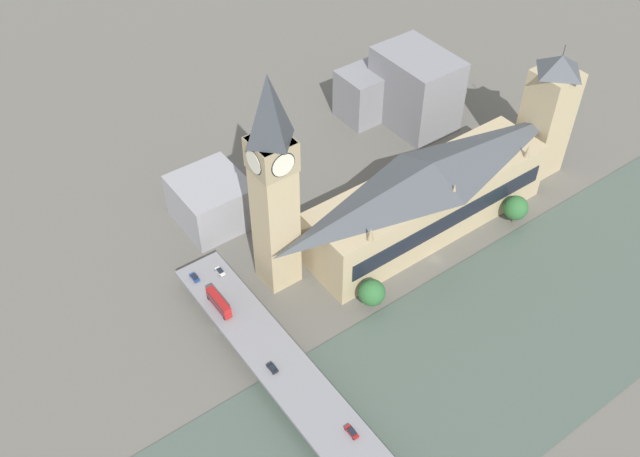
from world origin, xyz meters
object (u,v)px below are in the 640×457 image
at_px(car_southbound_lead, 352,432).
at_px(car_southbound_mid, 272,368).
at_px(clock_tower, 273,183).
at_px(double_decker_bus_rear, 219,302).
at_px(victoria_tower, 547,115).
at_px(car_southbound_extra, 195,277).
at_px(road_bridge, 344,443).
at_px(car_northbound_tail, 220,271).
at_px(parliament_hall, 429,196).

xyz_separation_m(car_southbound_lead, car_southbound_mid, (29.78, 5.89, -0.05)).
relative_size(clock_tower, double_decker_bus_rear, 6.67).
relative_size(clock_tower, victoria_tower, 1.46).
height_order(victoria_tower, car_southbound_mid, victoria_tower).
relative_size(double_decker_bus_rear, car_southbound_extra, 2.82).
relative_size(victoria_tower, road_bridge, 0.33).
bearing_deg(car_southbound_lead, road_bridge, 99.63).
bearing_deg(road_bridge, double_decker_bus_rear, 3.59).
xyz_separation_m(victoria_tower, car_northbound_tail, (18.70, 131.70, -18.19)).
distance_m(parliament_hall, car_southbound_extra, 84.85).
xyz_separation_m(car_southbound_lead, car_southbound_extra, (74.13, 7.00, 0.01)).
bearing_deg(car_southbound_extra, double_decker_bus_rear, -178.85).
relative_size(parliament_hall, car_southbound_lead, 20.65).
bearing_deg(clock_tower, victoria_tower, -95.37).
height_order(victoria_tower, car_southbound_lead, victoria_tower).
relative_size(road_bridge, car_southbound_extra, 38.74).
height_order(car_southbound_mid, car_southbound_extra, car_southbound_extra).
xyz_separation_m(clock_tower, car_northbound_tail, (7.96, 17.53, -34.66)).
xyz_separation_m(double_decker_bus_rear, car_southbound_lead, (-58.78, -6.69, -1.97)).
height_order(victoria_tower, road_bridge, victoria_tower).
height_order(car_southbound_lead, car_southbound_mid, car_southbound_lead).
distance_m(road_bridge, car_northbound_tail, 72.34).
xyz_separation_m(clock_tower, victoria_tower, (-10.73, -114.17, -16.48)).
bearing_deg(victoria_tower, car_northbound_tail, 81.92).
bearing_deg(parliament_hall, car_southbound_lead, 125.30).
bearing_deg(car_southbound_mid, road_bridge, -174.49).
distance_m(victoria_tower, car_southbound_mid, 141.72).
distance_m(road_bridge, double_decker_bus_rear, 59.51).
bearing_deg(road_bridge, parliament_hall, -55.50).
bearing_deg(car_southbound_lead, double_decker_bus_rear, 6.49).
bearing_deg(parliament_hall, car_northbound_tail, 75.74).
bearing_deg(road_bridge, car_northbound_tail, -3.17).
height_order(road_bridge, car_southbound_extra, car_southbound_extra).
bearing_deg(car_southbound_extra, road_bridge, -176.91).
height_order(parliament_hall, clock_tower, clock_tower).
xyz_separation_m(double_decker_bus_rear, car_southbound_extra, (15.36, 0.31, -1.96)).
distance_m(clock_tower, road_bridge, 76.92).
bearing_deg(clock_tower, car_northbound_tail, 65.57).
bearing_deg(car_southbound_mid, clock_tower, -35.74).
bearing_deg(clock_tower, parliament_hall, -100.86).
height_order(car_northbound_tail, car_southbound_extra, car_southbound_extra).
bearing_deg(car_southbound_mid, double_decker_bus_rear, 1.58).
bearing_deg(double_decker_bus_rear, road_bridge, -176.41).
height_order(parliament_hall, car_southbound_lead, parliament_hall).
distance_m(parliament_hall, car_northbound_tail, 76.52).
bearing_deg(car_southbound_mid, parliament_hall, -73.98).
height_order(parliament_hall, car_southbound_mid, parliament_hall).
relative_size(parliament_hall, car_northbound_tail, 21.35).
bearing_deg(double_decker_bus_rear, clock_tower, -78.88).
height_order(parliament_hall, car_northbound_tail, parliament_hall).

